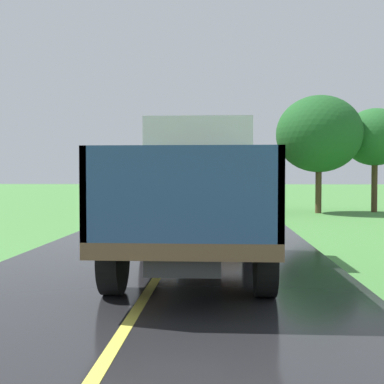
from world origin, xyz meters
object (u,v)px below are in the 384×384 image
object	(u,v)px
banana_truck_far	(218,181)
roadside_tree_near_left	(375,137)
banana_truck_near	(198,190)
roadside_tree_mid_right	(319,134)

from	to	relation	value
banana_truck_far	roadside_tree_near_left	distance (m)	7.73
banana_truck_far	roadside_tree_near_left	xyz separation A→B (m)	(7.44, 0.21, 2.08)
banana_truck_near	banana_truck_far	bearing A→B (deg)	88.81
roadside_tree_mid_right	roadside_tree_near_left	bearing A→B (deg)	16.56
roadside_tree_near_left	roadside_tree_mid_right	xyz separation A→B (m)	(-2.79, -0.83, 0.10)
roadside_tree_near_left	roadside_tree_mid_right	size ratio (longest dim) A/B	0.91
banana_truck_far	roadside_tree_mid_right	size ratio (longest dim) A/B	1.07
roadside_tree_near_left	roadside_tree_mid_right	world-z (taller)	roadside_tree_mid_right
banana_truck_near	roadside_tree_near_left	xyz separation A→B (m)	(7.74, 14.74, 2.09)
banana_truck_far	roadside_tree_near_left	bearing A→B (deg)	1.61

